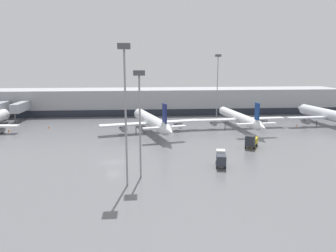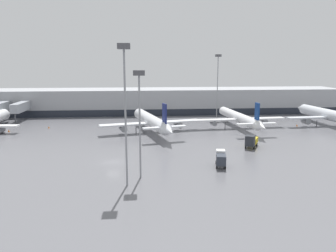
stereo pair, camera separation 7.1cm
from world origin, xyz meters
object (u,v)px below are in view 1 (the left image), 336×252
service_truck_2 (221,158)px  traffic_cone_2 (158,129)px  service_truck_0 (251,141)px  apron_light_mast_5 (218,69)px  apron_light_mast_2 (125,78)px  apron_light_mast_3 (139,93)px  parked_jet_3 (151,121)px  traffic_cone_0 (49,127)px  traffic_cone_4 (297,125)px  traffic_cone_1 (9,131)px  parked_jet_0 (239,118)px  parked_jet_1 (329,115)px

service_truck_2 → traffic_cone_2: 35.07m
service_truck_0 → apron_light_mast_5: (1.80, 41.03, 14.93)m
apron_light_mast_2 → apron_light_mast_3: (2.07, 3.40, -2.61)m
parked_jet_3 → traffic_cone_0: bearing=60.0°
traffic_cone_4 → apron_light_mast_2: (-48.54, -43.97, 16.08)m
parked_jet_3 → service_truck_2: (11.45, -30.52, -1.56)m
traffic_cone_0 → apron_light_mast_2: (24.17, -46.98, 16.11)m
parked_jet_3 → apron_light_mast_3: apron_light_mast_3 is taller
apron_light_mast_5 → service_truck_0: bearing=-92.5°
traffic_cone_0 → apron_light_mast_2: bearing=-62.8°
traffic_cone_0 → traffic_cone_2: traffic_cone_2 is taller
service_truck_2 → apron_light_mast_5: bearing=-1.2°
traffic_cone_0 → apron_light_mast_5: bearing=15.7°
traffic_cone_2 → service_truck_0: bearing=-47.0°
service_truck_2 → parked_jet_3: bearing=31.7°
traffic_cone_0 → traffic_cone_1: traffic_cone_1 is taller
parked_jet_0 → parked_jet_1: parked_jet_1 is taller
parked_jet_3 → parked_jet_0: bearing=-95.6°
traffic_cone_1 → apron_light_mast_2: (33.71, -42.80, 16.06)m
service_truck_2 → apron_light_mast_2: 23.63m
parked_jet_0 → service_truck_0: (-3.75, -21.49, -1.53)m
traffic_cone_0 → apron_light_mast_3: (26.24, -43.58, 13.50)m
traffic_cone_1 → apron_light_mast_2: apron_light_mast_2 is taller
apron_light_mast_5 → parked_jet_0: bearing=-84.3°
parked_jet_1 → service_truck_2: (-41.41, -35.52, -1.68)m
service_truck_2 → apron_light_mast_2: size_ratio=0.21×
apron_light_mast_2 → apron_light_mast_3: size_ratio=1.22×
traffic_cone_0 → apron_light_mast_5: apron_light_mast_5 is taller
apron_light_mast_2 → apron_light_mast_5: size_ratio=1.00×
parked_jet_0 → traffic_cone_0: bearing=80.2°
service_truck_0 → traffic_cone_2: 28.70m
apron_light_mast_2 → parked_jet_1: bearing=36.9°
parked_jet_1 → traffic_cone_2: bearing=86.8°
service_truck_2 → traffic_cone_4: 48.14m
service_truck_0 → traffic_cone_2: (-19.55, 20.98, -1.19)m
parked_jet_0 → parked_jet_3: 25.48m
parked_jet_1 → traffic_cone_0: 82.28m
traffic_cone_4 → apron_light_mast_5: bearing=138.5°
parked_jet_0 → apron_light_mast_3: bearing=139.1°
parked_jet_3 → traffic_cone_2: bearing=-44.7°
service_truck_2 → apron_light_mast_5: size_ratio=0.21×
parked_jet_0 → traffic_cone_2: parked_jet_0 is taller
parked_jet_0 → apron_light_mast_2: apron_light_mast_2 is taller
traffic_cone_4 → parked_jet_1: bearing=-2.7°
service_truck_0 → apron_light_mast_5: 43.69m
parked_jet_1 → traffic_cone_4: size_ratio=50.96×
parked_jet_1 → traffic_cone_0: (-82.15, 3.46, -2.96)m
parked_jet_3 → apron_light_mast_3: (-3.05, -35.13, 10.66)m
parked_jet_0 → traffic_cone_0: (-54.50, 4.74, -2.78)m
traffic_cone_0 → apron_light_mast_5: size_ratio=0.03×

